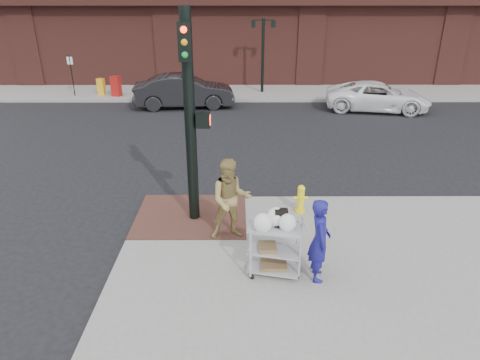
{
  "coord_description": "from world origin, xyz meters",
  "views": [
    {
      "loc": [
        0.61,
        -8.79,
        5.37
      ],
      "look_at": [
        0.65,
        0.65,
        1.25
      ],
      "focal_mm": 32.0,
      "sensor_mm": 36.0,
      "label": 1
    }
  ],
  "objects_px": {
    "pedestrian_tan": "(231,200)",
    "fire_hydrant": "(301,198)",
    "traffic_signal_pole": "(191,115)",
    "minivan_white": "(378,96)",
    "woman_blue": "(320,240)",
    "utility_cart": "(274,245)",
    "sedan_dark": "(184,91)",
    "lamp_post": "(263,47)"
  },
  "relations": [
    {
      "from": "minivan_white",
      "to": "utility_cart",
      "type": "relative_size",
      "value": 3.54
    },
    {
      "from": "sedan_dark",
      "to": "fire_hydrant",
      "type": "bearing_deg",
      "value": -165.2
    },
    {
      "from": "woman_blue",
      "to": "sedan_dark",
      "type": "xyz_separation_m",
      "value": [
        -4.31,
        14.6,
        -0.18
      ]
    },
    {
      "from": "sedan_dark",
      "to": "woman_blue",
      "type": "bearing_deg",
      "value": -168.98
    },
    {
      "from": "traffic_signal_pole",
      "to": "sedan_dark",
      "type": "distance_m",
      "value": 12.4
    },
    {
      "from": "minivan_white",
      "to": "sedan_dark",
      "type": "bearing_deg",
      "value": 96.79
    },
    {
      "from": "pedestrian_tan",
      "to": "utility_cart",
      "type": "bearing_deg",
      "value": -65.78
    },
    {
      "from": "woman_blue",
      "to": "pedestrian_tan",
      "type": "height_order",
      "value": "pedestrian_tan"
    },
    {
      "from": "traffic_signal_pole",
      "to": "minivan_white",
      "type": "distance_m",
      "value": 14.14
    },
    {
      "from": "pedestrian_tan",
      "to": "sedan_dark",
      "type": "xyz_separation_m",
      "value": [
        -2.57,
        13.04,
        -0.28
      ]
    },
    {
      "from": "lamp_post",
      "to": "woman_blue",
      "type": "height_order",
      "value": "lamp_post"
    },
    {
      "from": "lamp_post",
      "to": "minivan_white",
      "type": "height_order",
      "value": "lamp_post"
    },
    {
      "from": "traffic_signal_pole",
      "to": "utility_cart",
      "type": "distance_m",
      "value": 3.58
    },
    {
      "from": "traffic_signal_pole",
      "to": "minivan_white",
      "type": "relative_size",
      "value": 0.99
    },
    {
      "from": "woman_blue",
      "to": "utility_cart",
      "type": "distance_m",
      "value": 0.89
    },
    {
      "from": "pedestrian_tan",
      "to": "minivan_white",
      "type": "relative_size",
      "value": 0.38
    },
    {
      "from": "fire_hydrant",
      "to": "minivan_white",
      "type": "bearing_deg",
      "value": 64.51
    },
    {
      "from": "traffic_signal_pole",
      "to": "minivan_white",
      "type": "xyz_separation_m",
      "value": [
        8.01,
        11.46,
        -2.13
      ]
    },
    {
      "from": "minivan_white",
      "to": "utility_cart",
      "type": "xyz_separation_m",
      "value": [
        -6.2,
        -13.79,
        0.1
      ]
    },
    {
      "from": "utility_cart",
      "to": "lamp_post",
      "type": "bearing_deg",
      "value": 87.8
    },
    {
      "from": "minivan_white",
      "to": "fire_hydrant",
      "type": "height_order",
      "value": "minivan_white"
    },
    {
      "from": "traffic_signal_pole",
      "to": "woman_blue",
      "type": "xyz_separation_m",
      "value": [
        2.66,
        -2.48,
        -1.82
      ]
    },
    {
      "from": "minivan_white",
      "to": "lamp_post",
      "type": "bearing_deg",
      "value": 66.46
    },
    {
      "from": "fire_hydrant",
      "to": "traffic_signal_pole",
      "type": "bearing_deg",
      "value": -173.21
    },
    {
      "from": "lamp_post",
      "to": "pedestrian_tan",
      "type": "relative_size",
      "value": 2.08
    },
    {
      "from": "lamp_post",
      "to": "pedestrian_tan",
      "type": "bearing_deg",
      "value": -95.52
    },
    {
      "from": "traffic_signal_pole",
      "to": "woman_blue",
      "type": "relative_size",
      "value": 2.9
    },
    {
      "from": "woman_blue",
      "to": "minivan_white",
      "type": "height_order",
      "value": "woman_blue"
    },
    {
      "from": "woman_blue",
      "to": "utility_cart",
      "type": "height_order",
      "value": "woman_blue"
    },
    {
      "from": "traffic_signal_pole",
      "to": "woman_blue",
      "type": "distance_m",
      "value": 4.06
    },
    {
      "from": "utility_cart",
      "to": "sedan_dark",
      "type": "bearing_deg",
      "value": 103.43
    },
    {
      "from": "traffic_signal_pole",
      "to": "pedestrian_tan",
      "type": "distance_m",
      "value": 2.15
    },
    {
      "from": "pedestrian_tan",
      "to": "utility_cart",
      "type": "height_order",
      "value": "pedestrian_tan"
    },
    {
      "from": "sedan_dark",
      "to": "pedestrian_tan",
      "type": "bearing_deg",
      "value": -174.27
    },
    {
      "from": "lamp_post",
      "to": "woman_blue",
      "type": "distance_m",
      "value": 17.78
    },
    {
      "from": "pedestrian_tan",
      "to": "fire_hydrant",
      "type": "relative_size",
      "value": 2.54
    },
    {
      "from": "minivan_white",
      "to": "utility_cart",
      "type": "bearing_deg",
      "value": 166.51
    },
    {
      "from": "lamp_post",
      "to": "minivan_white",
      "type": "xyz_separation_m",
      "value": [
        5.53,
        -3.77,
        -1.92
      ]
    },
    {
      "from": "fire_hydrant",
      "to": "lamp_post",
      "type": "bearing_deg",
      "value": 90.84
    },
    {
      "from": "sedan_dark",
      "to": "fire_hydrant",
      "type": "xyz_separation_m",
      "value": [
        4.35,
        -11.81,
        -0.29
      ]
    },
    {
      "from": "lamp_post",
      "to": "utility_cart",
      "type": "height_order",
      "value": "lamp_post"
    },
    {
      "from": "pedestrian_tan",
      "to": "sedan_dark",
      "type": "relative_size",
      "value": 0.38
    }
  ]
}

